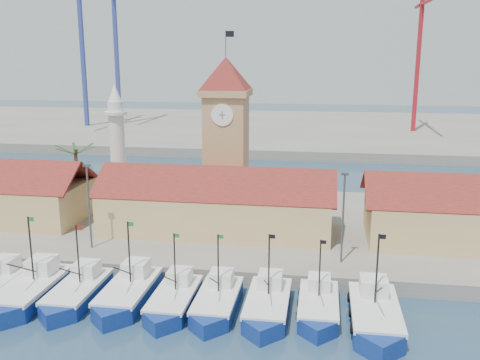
# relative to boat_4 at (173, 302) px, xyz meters

# --- Properties ---
(ground) EXTENTS (400.00, 400.00, 0.00)m
(ground) POSITION_rel_boat_4_xyz_m (0.44, -2.54, -0.72)
(ground) COLOR navy
(ground) RESTS_ON ground
(quay) EXTENTS (140.00, 32.00, 1.50)m
(quay) POSITION_rel_boat_4_xyz_m (0.44, 21.46, 0.03)
(quay) COLOR gray
(quay) RESTS_ON ground
(terminal) EXTENTS (240.00, 80.00, 2.00)m
(terminal) POSITION_rel_boat_4_xyz_m (0.44, 107.46, 0.28)
(terminal) COLOR gray
(terminal) RESTS_ON ground
(boat_1) EXTENTS (3.88, 10.64, 8.05)m
(boat_1) POSITION_rel_boat_4_xyz_m (-13.06, -0.54, 0.11)
(boat_1) COLOR navy
(boat_1) RESTS_ON ground
(boat_2) EXTENTS (3.52, 9.65, 7.30)m
(boat_2) POSITION_rel_boat_4_xyz_m (-8.86, -0.03, 0.03)
(boat_2) COLOR navy
(boat_2) RESTS_ON ground
(boat_3) EXTENTS (3.71, 10.15, 7.68)m
(boat_3) POSITION_rel_boat_4_xyz_m (-4.32, 0.52, 0.07)
(boat_3) COLOR navy
(boat_3) RESTS_ON ground
(boat_4) EXTENTS (3.38, 9.26, 7.01)m
(boat_4) POSITION_rel_boat_4_xyz_m (0.00, 0.00, 0.00)
(boat_4) COLOR navy
(boat_4) RESTS_ON ground
(boat_5) EXTENTS (3.40, 9.31, 7.05)m
(boat_5) POSITION_rel_boat_4_xyz_m (3.77, 0.20, 0.00)
(boat_5) COLOR navy
(boat_5) RESTS_ON ground
(boat_6) EXTENTS (3.53, 9.67, 7.32)m
(boat_6) POSITION_rel_boat_4_xyz_m (8.13, 0.17, 0.03)
(boat_6) COLOR navy
(boat_6) RESTS_ON ground
(boat_7) EXTENTS (3.30, 9.05, 6.85)m
(boat_7) POSITION_rel_boat_4_xyz_m (12.37, 0.73, -0.02)
(boat_7) COLOR navy
(boat_7) RESTS_ON ground
(boat_8) EXTENTS (3.88, 10.63, 8.04)m
(boat_8) POSITION_rel_boat_4_xyz_m (16.92, -0.49, 0.11)
(boat_8) COLOR navy
(boat_8) RESTS_ON ground
(hall_center) EXTENTS (27.04, 10.13, 7.61)m
(hall_center) POSITION_rel_boat_4_xyz_m (0.44, 17.46, 3.26)
(hall_center) COLOR tan
(hall_center) RESTS_ON quay
(clock_tower) EXTENTS (5.80, 5.80, 22.70)m
(clock_tower) POSITION_rel_boat_4_xyz_m (0.44, 23.46, 11.24)
(clock_tower) COLOR tan
(clock_tower) RESTS_ON quay
(minaret) EXTENTS (3.00, 3.00, 16.30)m
(minaret) POSITION_rel_boat_4_xyz_m (-14.56, 25.46, 9.00)
(minaret) COLOR silver
(minaret) RESTS_ON quay
(palm_tree) EXTENTS (5.60, 5.03, 8.39)m
(palm_tree) POSITION_rel_boat_4_xyz_m (-19.56, 23.46, 5.52)
(palm_tree) COLOR brown
(palm_tree) RESTS_ON quay
(lamp_posts) EXTENTS (80.70, 0.25, 9.03)m
(lamp_posts) POSITION_rel_boat_4_xyz_m (0.94, 9.46, 5.75)
(lamp_posts) COLOR #3F3F44
(lamp_posts) RESTS_ON quay
(crane_blue_far) EXTENTS (1.00, 38.10, 45.17)m
(crane_blue_far) POSITION_rel_boat_4_xyz_m (-52.96, 97.34, 26.79)
(crane_blue_far) COLOR #304092
(crane_blue_far) RESTS_ON terminal
(crane_blue_near) EXTENTS (1.00, 29.69, 43.62)m
(crane_blue_near) POSITION_rel_boat_4_xyz_m (-45.69, 104.50, 25.22)
(crane_blue_near) COLOR #304092
(crane_blue_near) RESTS_ON terminal
(crane_red_right) EXTENTS (1.00, 34.05, 39.49)m
(crane_red_right) POSITION_rel_boat_4_xyz_m (35.33, 100.77, 23.30)
(crane_red_right) COLOR #A31922
(crane_red_right) RESTS_ON terminal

